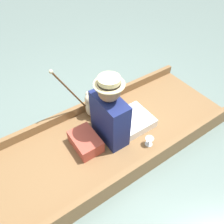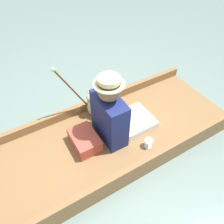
{
  "view_description": "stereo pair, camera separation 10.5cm",
  "coord_description": "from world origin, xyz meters",
  "px_view_note": "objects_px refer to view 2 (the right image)",
  "views": [
    {
      "loc": [
        1.34,
        -0.85,
        2.17
      ],
      "look_at": [
        -0.0,
        0.07,
        0.53
      ],
      "focal_mm": 35.0,
      "sensor_mm": 36.0,
      "label": 1
    },
    {
      "loc": [
        1.4,
        -0.76,
        2.17
      ],
      "look_at": [
        -0.0,
        0.07,
        0.53
      ],
      "focal_mm": 35.0,
      "sensor_mm": 36.0,
      "label": 2
    }
  ],
  "objects_px": {
    "seated_person": "(115,114)",
    "teddy_bear": "(93,105)",
    "wine_glass": "(149,142)",
    "walking_cane": "(72,89)"
  },
  "relations": [
    {
      "from": "teddy_bear",
      "to": "walking_cane",
      "type": "bearing_deg",
      "value": -104.61
    },
    {
      "from": "wine_glass",
      "to": "walking_cane",
      "type": "height_order",
      "value": "walking_cane"
    },
    {
      "from": "wine_glass",
      "to": "seated_person",
      "type": "bearing_deg",
      "value": -147.9
    },
    {
      "from": "teddy_bear",
      "to": "wine_glass",
      "type": "bearing_deg",
      "value": 21.37
    },
    {
      "from": "teddy_bear",
      "to": "walking_cane",
      "type": "relative_size",
      "value": 0.44
    },
    {
      "from": "seated_person",
      "to": "teddy_bear",
      "type": "relative_size",
      "value": 2.33
    },
    {
      "from": "seated_person",
      "to": "wine_glass",
      "type": "xyz_separation_m",
      "value": [
        0.35,
        0.22,
        -0.24
      ]
    },
    {
      "from": "teddy_bear",
      "to": "walking_cane",
      "type": "distance_m",
      "value": 0.37
    },
    {
      "from": "walking_cane",
      "to": "seated_person",
      "type": "bearing_deg",
      "value": 31.92
    },
    {
      "from": "seated_person",
      "to": "wine_glass",
      "type": "height_order",
      "value": "seated_person"
    }
  ]
}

